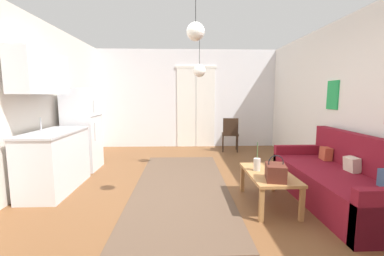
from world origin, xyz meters
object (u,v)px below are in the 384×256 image
at_px(refrigerator, 83,129).
at_px(pendant_lamp_far, 199,70).
at_px(accent_chair, 230,133).
at_px(coffee_table, 269,177).
at_px(pendant_lamp_near, 196,32).
at_px(handbag, 276,172).
at_px(couch, 341,182).
at_px(bamboo_vase, 257,164).

relative_size(refrigerator, pendant_lamp_far, 1.75).
bearing_deg(refrigerator, accent_chair, 24.27).
distance_m(coffee_table, pendant_lamp_far, 2.30).
distance_m(refrigerator, pendant_lamp_near, 3.16).
xyz_separation_m(coffee_table, accent_chair, (0.09, 3.16, 0.11)).
distance_m(coffee_table, handbag, 0.34).
distance_m(couch, pendant_lamp_near, 2.72).
xyz_separation_m(handbag, accent_chair, (0.11, 3.46, -0.04)).
xyz_separation_m(handbag, pendant_lamp_near, (-0.95, 0.09, 1.62)).
relative_size(couch, bamboo_vase, 5.50).
bearing_deg(couch, coffee_table, -178.98).
bearing_deg(handbag, pendant_lamp_near, 174.43).
relative_size(handbag, pendant_lamp_far, 0.37).
xyz_separation_m(coffee_table, bamboo_vase, (-0.13, 0.10, 0.14)).
bearing_deg(accent_chair, bamboo_vase, 93.69).
distance_m(handbag, accent_chair, 3.46).
xyz_separation_m(couch, bamboo_vase, (-1.12, 0.08, 0.24)).
xyz_separation_m(bamboo_vase, pendant_lamp_near, (-0.84, -0.31, 1.63)).
relative_size(coffee_table, pendant_lamp_near, 1.60).
relative_size(bamboo_vase, refrigerator, 0.24).
xyz_separation_m(bamboo_vase, pendant_lamp_far, (-0.69, 1.43, 1.37)).
bearing_deg(handbag, accent_chair, 88.17).
bearing_deg(bamboo_vase, coffee_table, -37.84).
relative_size(couch, pendant_lamp_near, 3.41).
bearing_deg(handbag, pendant_lamp_far, 113.41).
height_order(handbag, pendant_lamp_near, pendant_lamp_near).
bearing_deg(pendant_lamp_near, accent_chair, 72.49).
bearing_deg(bamboo_vase, pendant_lamp_far, 115.62).
bearing_deg(handbag, couch, 17.21).
bearing_deg(refrigerator, coffee_table, -29.58).
xyz_separation_m(accent_chair, pendant_lamp_far, (-0.90, -1.63, 1.40)).
distance_m(coffee_table, pendant_lamp_near, 2.04).
height_order(couch, accent_chair, couch).
bearing_deg(refrigerator, pendant_lamp_near, -42.94).
bearing_deg(couch, bamboo_vase, 175.70).
bearing_deg(pendant_lamp_near, bamboo_vase, 19.88).
bearing_deg(refrigerator, pendant_lamp_far, -5.25).
bearing_deg(refrigerator, handbag, -33.82).
height_order(refrigerator, accent_chair, refrigerator).
xyz_separation_m(handbag, refrigerator, (-3.04, 2.04, 0.26)).
height_order(couch, pendant_lamp_far, pendant_lamp_far).
bearing_deg(couch, handbag, -162.79).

